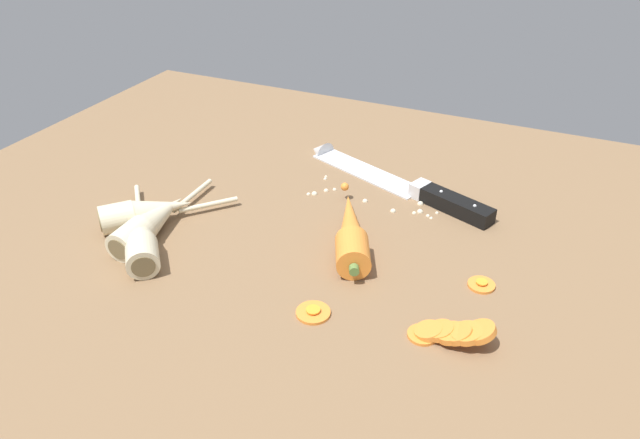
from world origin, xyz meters
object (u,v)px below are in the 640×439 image
at_px(parsnip_mid_left, 140,235).
at_px(carrot_slice_stray_near, 313,311).
at_px(chefs_knife, 389,179).
at_px(whole_carrot, 351,231).
at_px(parsnip_front, 147,212).
at_px(parsnip_mid_right, 152,222).
at_px(carrot_slice_stack, 450,332).
at_px(carrot_slice_stray_mid, 482,284).

xyz_separation_m(parsnip_mid_left, carrot_slice_stray_near, (0.26, -0.03, -0.02)).
height_order(chefs_knife, carrot_slice_stray_near, chefs_knife).
distance_m(parsnip_mid_left, carrot_slice_stray_near, 0.26).
height_order(parsnip_mid_left, carrot_slice_stray_near, parsnip_mid_left).
bearing_deg(parsnip_mid_left, chefs_knife, 51.90).
height_order(chefs_knife, whole_carrot, whole_carrot).
bearing_deg(parsnip_front, carrot_slice_stray_near, -14.85).
height_order(whole_carrot, parsnip_mid_right, whole_carrot).
height_order(parsnip_mid_right, carrot_slice_stack, parsnip_mid_right).
bearing_deg(whole_carrot, chefs_knife, 92.61).
distance_m(parsnip_mid_left, carrot_slice_stray_mid, 0.43).
bearing_deg(whole_carrot, parsnip_front, -165.90).
bearing_deg(parsnip_mid_right, whole_carrot, 19.25).
relative_size(parsnip_mid_left, carrot_slice_stack, 2.02).
bearing_deg(carrot_slice_stray_mid, parsnip_mid_left, -166.43).
relative_size(chefs_knife, parsnip_mid_left, 1.85).
height_order(carrot_slice_stray_near, carrot_slice_stray_mid, same).
bearing_deg(whole_carrot, carrot_slice_stack, -37.30).
relative_size(whole_carrot, parsnip_mid_left, 1.07).
bearing_deg(carrot_slice_stray_mid, chefs_knife, 132.43).
distance_m(chefs_knife, parsnip_mid_right, 0.36).
xyz_separation_m(chefs_knife, parsnip_mid_right, (-0.24, -0.27, 0.01)).
relative_size(parsnip_mid_right, carrot_slice_stack, 2.36).
bearing_deg(carrot_slice_stack, chefs_knife, 119.09).
distance_m(parsnip_front, parsnip_mid_left, 0.06).
height_order(parsnip_front, carrot_slice_stack, parsnip_front).
xyz_separation_m(whole_carrot, parsnip_mid_left, (-0.24, -0.12, -0.00)).
height_order(parsnip_mid_left, carrot_slice_stack, parsnip_mid_left).
bearing_deg(parsnip_mid_left, parsnip_mid_right, 100.92).
relative_size(parsnip_front, carrot_slice_stray_mid, 4.79).
distance_m(whole_carrot, parsnip_front, 0.28).
bearing_deg(whole_carrot, carrot_slice_stray_near, -84.95).
relative_size(parsnip_mid_left, carrot_slice_stray_near, 4.67).
relative_size(whole_carrot, parsnip_mid_right, 0.91).
bearing_deg(carrot_slice_stray_near, parsnip_mid_left, 174.15).
height_order(parsnip_mid_left, carrot_slice_stray_mid, parsnip_mid_left).
height_order(chefs_knife, carrot_slice_stray_mid, chefs_knife).
xyz_separation_m(carrot_slice_stack, carrot_slice_stray_mid, (0.01, 0.11, -0.01)).
relative_size(whole_carrot, carrot_slice_stack, 2.16).
distance_m(parsnip_mid_right, carrot_slice_stack, 0.41).
bearing_deg(whole_carrot, carrot_slice_stray_mid, -5.58).
xyz_separation_m(parsnip_mid_right, carrot_slice_stack, (0.41, -0.04, -0.01)).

